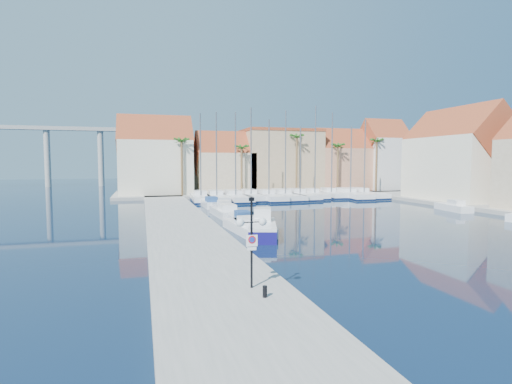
# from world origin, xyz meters

# --- Properties ---
(ground) EXTENTS (260.00, 260.00, 0.00)m
(ground) POSITION_xyz_m (0.00, 0.00, 0.00)
(ground) COLOR #081C32
(ground) RESTS_ON ground
(quay_west) EXTENTS (6.00, 77.00, 0.50)m
(quay_west) POSITION_xyz_m (-9.00, 13.50, 0.25)
(quay_west) COLOR gray
(quay_west) RESTS_ON ground
(shore_north) EXTENTS (54.00, 16.00, 0.50)m
(shore_north) POSITION_xyz_m (10.00, 48.00, 0.25)
(shore_north) COLOR gray
(shore_north) RESTS_ON ground
(shore_east) EXTENTS (12.00, 60.00, 0.50)m
(shore_east) POSITION_xyz_m (32.00, 15.00, 0.25)
(shore_east) COLOR gray
(shore_east) RESTS_ON ground
(lamp_post) EXTENTS (1.33, 0.37, 3.92)m
(lamp_post) POSITION_xyz_m (-7.79, -7.55, 3.08)
(lamp_post) COLOR black
(lamp_post) RESTS_ON quay_west
(bollard) EXTENTS (0.19, 0.19, 0.46)m
(bollard) POSITION_xyz_m (-7.60, -8.87, 0.73)
(bollard) COLOR black
(bollard) RESTS_ON quay_west
(fishing_boat) EXTENTS (3.76, 6.52, 2.17)m
(fishing_boat) POSITION_xyz_m (-3.14, 6.18, 0.72)
(fishing_boat) COLOR navy
(fishing_boat) RESTS_ON ground
(motorboat_west_0) EXTENTS (2.92, 7.48, 1.40)m
(motorboat_west_0) POSITION_xyz_m (-3.76, 8.19, 0.51)
(motorboat_west_0) COLOR white
(motorboat_west_0) RESTS_ON ground
(motorboat_west_1) EXTENTS (2.11, 5.74, 1.40)m
(motorboat_west_1) POSITION_xyz_m (-3.36, 12.18, 0.51)
(motorboat_west_1) COLOR white
(motorboat_west_1) RESTS_ON ground
(motorboat_west_2) EXTENTS (2.46, 7.09, 1.40)m
(motorboat_west_2) POSITION_xyz_m (-3.50, 18.80, 0.51)
(motorboat_west_2) COLOR white
(motorboat_west_2) RESTS_ON ground
(motorboat_west_3) EXTENTS (1.88, 5.76, 1.40)m
(motorboat_west_3) POSITION_xyz_m (-3.04, 22.59, 0.51)
(motorboat_west_3) COLOR white
(motorboat_west_3) RESTS_ON ground
(motorboat_west_4) EXTENTS (1.95, 6.09, 1.40)m
(motorboat_west_4) POSITION_xyz_m (-3.61, 28.18, 0.51)
(motorboat_west_4) COLOR white
(motorboat_west_4) RESTS_ON ground
(motorboat_east_1) EXTENTS (2.45, 5.52, 1.40)m
(motorboat_east_1) POSITION_xyz_m (23.99, 15.83, 0.51)
(motorboat_east_1) COLOR white
(motorboat_east_1) RESTS_ON ground
(sailboat_0) EXTENTS (3.16, 10.20, 13.04)m
(sailboat_0) POSITION_xyz_m (-3.87, 35.83, 0.59)
(sailboat_0) COLOR white
(sailboat_0) RESTS_ON ground
(sailboat_1) EXTENTS (3.77, 11.39, 13.31)m
(sailboat_1) POSITION_xyz_m (-1.47, 35.89, 0.58)
(sailboat_1) COLOR white
(sailboat_1) RESTS_ON ground
(sailboat_2) EXTENTS (3.46, 11.84, 13.38)m
(sailboat_2) POSITION_xyz_m (1.29, 35.55, 0.57)
(sailboat_2) COLOR white
(sailboat_2) RESTS_ON ground
(sailboat_3) EXTENTS (3.27, 10.74, 14.26)m
(sailboat_3) POSITION_xyz_m (3.98, 36.32, 0.60)
(sailboat_3) COLOR white
(sailboat_3) RESTS_ON ground
(sailboat_4) EXTENTS (3.13, 11.57, 12.40)m
(sailboat_4) POSITION_xyz_m (6.52, 35.33, 0.56)
(sailboat_4) COLOR white
(sailboat_4) RESTS_ON ground
(sailboat_5) EXTENTS (3.47, 12.00, 13.90)m
(sailboat_5) POSITION_xyz_m (9.38, 35.85, 0.58)
(sailboat_5) COLOR white
(sailboat_5) RESTS_ON ground
(sailboat_6) EXTENTS (3.31, 11.58, 11.60)m
(sailboat_6) POSITION_xyz_m (11.95, 36.00, 0.56)
(sailboat_6) COLOR white
(sailboat_6) RESTS_ON ground
(sailboat_7) EXTENTS (2.53, 8.63, 14.90)m
(sailboat_7) POSITION_xyz_m (14.64, 36.02, 0.66)
(sailboat_7) COLOR white
(sailboat_7) RESTS_ON ground
(sailboat_8) EXTENTS (2.97, 9.36, 14.01)m
(sailboat_8) POSITION_xyz_m (17.89, 36.63, 0.62)
(sailboat_8) COLOR white
(sailboat_8) RESTS_ON ground
(sailboat_9) EXTENTS (3.79, 12.13, 11.66)m
(sailboat_9) POSITION_xyz_m (20.50, 35.18, 0.55)
(sailboat_9) COLOR white
(sailboat_9) RESTS_ON ground
(sailboat_10) EXTENTS (3.73, 11.60, 12.90)m
(sailboat_10) POSITION_xyz_m (23.08, 35.37, 0.57)
(sailboat_10) COLOR white
(sailboat_10) RESTS_ON ground
(building_0) EXTENTS (12.30, 9.00, 13.50)m
(building_0) POSITION_xyz_m (-10.00, 47.00, 6.52)
(building_0) COLOR beige
(building_0) RESTS_ON shore_north
(building_1) EXTENTS (10.30, 8.00, 11.00)m
(building_1) POSITION_xyz_m (2.00, 47.00, 5.30)
(building_1) COLOR tan
(building_1) RESTS_ON shore_north
(building_2) EXTENTS (14.20, 10.20, 11.50)m
(building_2) POSITION_xyz_m (13.00, 48.00, 6.26)
(building_2) COLOR tan
(building_2) RESTS_ON shore_north
(building_3) EXTENTS (10.30, 8.00, 12.00)m
(building_3) POSITION_xyz_m (25.00, 47.00, 5.86)
(building_3) COLOR tan
(building_3) RESTS_ON shore_north
(building_4) EXTENTS (8.30, 8.00, 14.00)m
(building_4) POSITION_xyz_m (34.00, 46.00, 6.97)
(building_4) COLOR silver
(building_4) RESTS_ON shore_north
(building_6) EXTENTS (9.00, 14.30, 13.50)m
(building_6) POSITION_xyz_m (32.00, 24.00, 6.52)
(building_6) COLOR beige
(building_6) RESTS_ON shore_east
(palm_0) EXTENTS (2.60, 2.60, 10.15)m
(palm_0) POSITION_xyz_m (-6.00, 42.00, 9.08)
(palm_0) COLOR brown
(palm_0) RESTS_ON shore_north
(palm_1) EXTENTS (2.60, 2.60, 9.15)m
(palm_1) POSITION_xyz_m (4.00, 42.00, 8.14)
(palm_1) COLOR brown
(palm_1) RESTS_ON shore_north
(palm_2) EXTENTS (2.60, 2.60, 11.15)m
(palm_2) POSITION_xyz_m (14.00, 42.00, 10.02)
(palm_2) COLOR brown
(palm_2) RESTS_ON shore_north
(palm_3) EXTENTS (2.60, 2.60, 9.65)m
(palm_3) POSITION_xyz_m (22.00, 42.00, 8.61)
(palm_3) COLOR brown
(palm_3) RESTS_ON shore_north
(palm_4) EXTENTS (2.60, 2.60, 10.65)m
(palm_4) POSITION_xyz_m (30.00, 42.00, 9.55)
(palm_4) COLOR brown
(palm_4) RESTS_ON shore_north
(viaduct) EXTENTS (48.00, 2.20, 14.45)m
(viaduct) POSITION_xyz_m (-39.07, 82.00, 10.25)
(viaduct) COLOR #9E9E99
(viaduct) RESTS_ON ground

